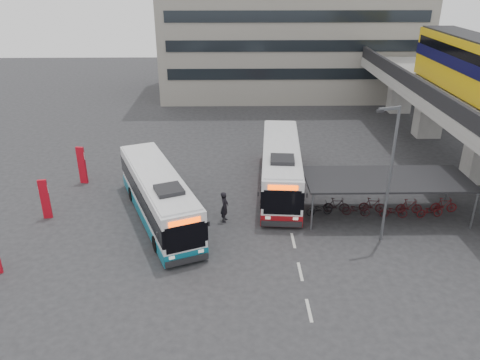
{
  "coord_description": "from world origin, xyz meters",
  "views": [
    {
      "loc": [
        -0.96,
        -22.89,
        14.31
      ],
      "look_at": [
        -0.49,
        4.05,
        2.0
      ],
      "focal_mm": 35.0,
      "sensor_mm": 36.0,
      "label": 1
    }
  ],
  "objects_px": {
    "bus_teal": "(159,196)",
    "pedestrian": "(225,207)",
    "bus_main": "(281,167)",
    "lamp_post": "(389,168)"
  },
  "relations": [
    {
      "from": "bus_teal",
      "to": "lamp_post",
      "type": "xyz_separation_m",
      "value": [
        12.94,
        -2.79,
        2.97
      ]
    },
    {
      "from": "bus_main",
      "to": "bus_teal",
      "type": "bearing_deg",
      "value": -146.77
    },
    {
      "from": "bus_main",
      "to": "pedestrian",
      "type": "relative_size",
      "value": 6.1
    },
    {
      "from": "bus_main",
      "to": "pedestrian",
      "type": "bearing_deg",
      "value": -124.81
    },
    {
      "from": "pedestrian",
      "to": "lamp_post",
      "type": "distance_m",
      "value": 9.88
    },
    {
      "from": "bus_teal",
      "to": "pedestrian",
      "type": "xyz_separation_m",
      "value": [
        4.04,
        -0.39,
        -0.57
      ]
    },
    {
      "from": "bus_teal",
      "to": "lamp_post",
      "type": "bearing_deg",
      "value": -34.31
    },
    {
      "from": "bus_teal",
      "to": "lamp_post",
      "type": "distance_m",
      "value": 13.57
    },
    {
      "from": "bus_main",
      "to": "bus_teal",
      "type": "relative_size",
      "value": 1.05
    },
    {
      "from": "bus_main",
      "to": "lamp_post",
      "type": "relative_size",
      "value": 1.5
    }
  ]
}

